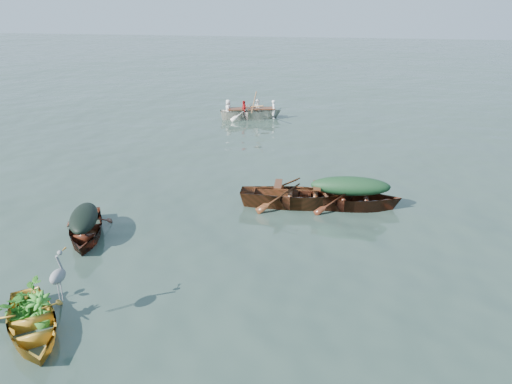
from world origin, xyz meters
TOP-DOWN VIEW (x-y plane):
  - ground at (0.00, 0.00)m, footprint 140.00×140.00m
  - yellow_dinghy at (-3.31, -3.12)m, footprint 2.79×3.00m
  - dark_covered_boat at (-4.31, 0.57)m, footprint 2.30×3.38m
  - green_tarp_boat at (2.01, 3.65)m, footprint 4.07×1.58m
  - open_wooden_boat at (0.56, 3.53)m, footprint 4.56×1.77m
  - rowed_boat at (-2.93, 14.06)m, footprint 4.37×2.35m
  - dark_tarp_cover at (-4.31, 0.57)m, footprint 1.27×1.86m
  - green_tarp_cover at (2.01, 3.65)m, footprint 2.24×0.87m
  - thwart_benches at (0.56, 3.53)m, footprint 2.29×1.02m
  - heron at (-2.92, -2.73)m, footprint 0.47×0.49m
  - dinghy_weeds at (-3.64, -2.68)m, footprint 1.11×1.14m
  - rowers at (-2.93, 14.06)m, footprint 3.13×1.89m
  - oars at (-2.93, 14.06)m, footprint 1.29×2.66m

SIDE VIEW (x-z plane):
  - ground at x=0.00m, z-range 0.00..0.00m
  - yellow_dinghy at x=-3.31m, z-range -0.38..0.38m
  - dark_covered_boat at x=-4.31m, z-range -0.38..0.38m
  - green_tarp_boat at x=2.01m, z-range -0.45..0.45m
  - open_wooden_boat at x=0.56m, z-range -0.52..0.52m
  - rowed_boat at x=-2.93m, z-range -0.50..0.50m
  - oars at x=-2.93m, z-range 0.50..0.56m
  - thwart_benches at x=0.56m, z-range 0.52..0.56m
  - dark_tarp_cover at x=-4.31m, z-range 0.38..0.78m
  - dinghy_weeds at x=-3.64m, z-range 0.38..0.98m
  - green_tarp_cover at x=2.01m, z-range 0.45..0.97m
  - heron at x=-2.92m, z-range 0.38..1.30m
  - rowers at x=-2.93m, z-range 0.50..1.26m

